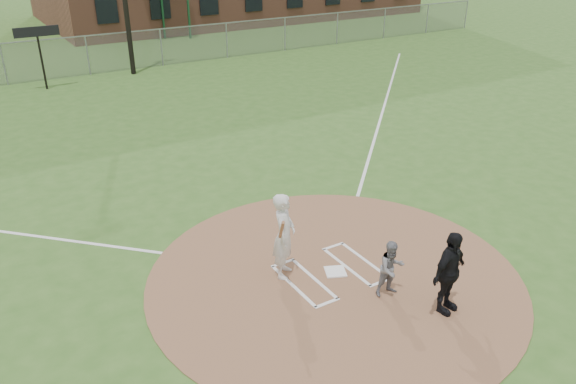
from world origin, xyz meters
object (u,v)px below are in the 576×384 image
home_plate (335,272)px  catcher (391,268)px  batter_at_plate (284,235)px  umpire (449,273)px

home_plate → catcher: (0.51, -1.26, 0.62)m
catcher → batter_at_plate: batter_at_plate is taller
batter_at_plate → umpire: bearing=-53.1°
catcher → umpire: umpire is taller
home_plate → umpire: umpire is taller
home_plate → batter_at_plate: size_ratio=0.23×
home_plate → catcher: size_ratio=0.36×
home_plate → batter_at_plate: bearing=152.0°
umpire → batter_at_plate: batter_at_plate is taller
umpire → batter_at_plate: 3.55m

